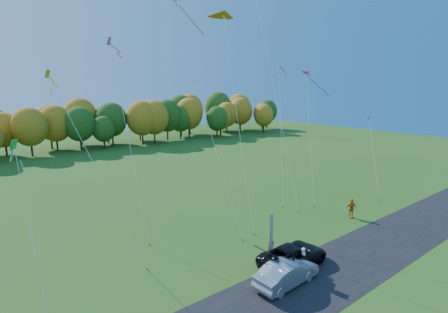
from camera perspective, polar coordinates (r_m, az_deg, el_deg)
ground at (r=28.15m, az=7.91°, el=-16.10°), size 160.00×160.00×0.00m
asphalt_strip at (r=25.92m, az=14.66°, el=-18.99°), size 90.00×6.00×0.01m
tree_line at (r=75.44m, az=-23.75°, el=0.68°), size 116.00×12.00×10.00m
black_suv at (r=27.10m, az=11.22°, el=-15.51°), size 5.69×2.69×1.57m
silver_sedan at (r=24.74m, az=10.19°, el=-18.19°), size 5.04×1.95×1.64m
person_tailgate_a at (r=26.77m, az=12.82°, el=-15.86°), size 0.51×0.67×1.64m
person_tailgate_b at (r=27.05m, az=7.72°, el=-15.21°), size 1.04×1.08×1.76m
person_east at (r=37.33m, az=20.06°, el=-7.98°), size 1.20×1.03×1.94m
feather_flag at (r=25.90m, az=7.71°, el=-12.43°), size 0.52×0.26×4.13m
kite_delta_blue at (r=31.45m, az=-3.94°, el=9.88°), size 3.54×10.71×23.33m
kite_parafoil_orange at (r=41.23m, az=7.75°, el=13.13°), size 6.10×13.79×28.73m
kite_delta_red at (r=32.89m, az=2.13°, el=7.19°), size 3.94×8.72×21.42m
kite_parafoil_rainbow at (r=42.06m, az=13.85°, el=3.61°), size 7.07×7.02×15.09m
kite_diamond_yellow at (r=26.73m, az=-20.03°, el=-2.12°), size 4.37×7.36×14.41m
kite_diamond_green at (r=23.36m, az=-29.69°, el=-6.41°), size 1.08×5.86×10.15m
kite_diamond_white at (r=40.32m, az=9.29°, el=4.02°), size 5.14×6.07×16.18m
kite_diamond_pink at (r=30.42m, az=-15.45°, el=3.58°), size 1.10×6.13×17.35m
kite_diamond_blue_low at (r=46.06m, az=23.26°, el=0.07°), size 4.83×5.10×9.59m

